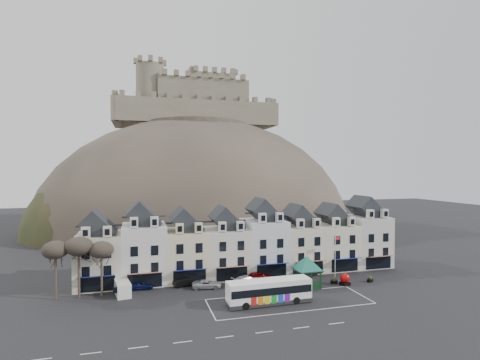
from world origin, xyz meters
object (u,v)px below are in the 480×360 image
Objects in this scene: bus at (269,290)px; red_buoy at (345,279)px; flagpole at (336,253)px; car_maroon at (258,276)px; car_navy at (141,285)px; car_silver at (207,284)px; bus_shelter at (307,263)px; white_van at (123,288)px; car_white at (247,280)px; car_charcoal at (304,272)px; car_black at (186,282)px.

red_buoy is at bearing 16.12° from bus.
car_maroon is (-13.25, 1.21, -3.27)m from flagpole.
red_buoy reaches higher than car_navy.
bus_shelter is at bearing -93.89° from car_silver.
red_buoy is at bearing -97.23° from car_navy.
red_buoy is 33.68m from white_van.
car_white is (-8.64, 3.31, -2.96)m from bus_shelter.
bus is 10.21m from car_maroon.
flagpole is at bearing -107.57° from car_maroon.
bus is 21.16m from white_van.
red_buoy is 0.36× the size of car_white.
car_navy is at bearing 75.22° from car_maroon.
bus is 1.54× the size of bus_shelter.
bus is 2.27× the size of car_white.
car_navy is (2.52, 1.91, -0.34)m from white_van.
car_navy is at bearing 61.06° from car_white.
flagpole reaches higher than white_van.
flagpole is 1.56× the size of car_maroon.
bus_shelter reaches higher than car_silver.
car_white is at bearing 92.42° from bus.
car_silver is (12.26, -0.19, -0.37)m from white_van.
car_charcoal is at bearing -6.25° from white_van.
white_van is 9.52m from car_black.
car_silver is 17.33m from car_charcoal.
white_van is at bearing 171.75° from bus_shelter.
car_silver is (-21.13, 4.20, -0.33)m from red_buoy.
car_maroon is at bearing -6.86° from white_van.
car_silver is at bearing 127.22° from bus.
bus_shelter is 6.67m from car_charcoal.
flagpole is 1.85× the size of car_navy.
bus reaches higher than car_maroon.
bus is at bearing 162.77° from car_white.
car_white is (-0.57, 8.54, -1.06)m from bus.
car_charcoal is at bearing -74.01° from car_silver.
flagpole is at bearing -110.11° from car_white.
car_maroon is (11.60, -0.64, 0.11)m from car_black.
car_silver is at bearing -97.85° from car_navy.
car_silver is 0.97× the size of car_maroon.
flagpole is at bearing -80.66° from car_silver.
bus is 9.80m from bus_shelter.
car_black is at bearing 74.46° from car_maroon.
car_charcoal is at bearing -103.86° from car_black.
bus_shelter reaches higher than car_black.
car_maroon is 8.55m from car_charcoal.
car_charcoal is at bearing 67.66° from bus_shelter.
car_maroon is at bearing -72.31° from car_silver.
bus reaches higher than car_silver.
bus reaches higher than car_charcoal.
white_van is 0.90× the size of car_white.
red_buoy reaches higher than car_black.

